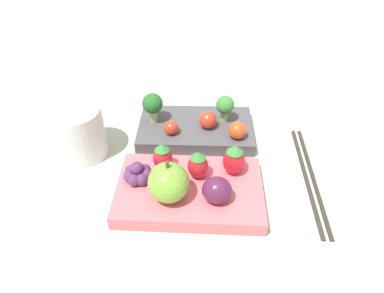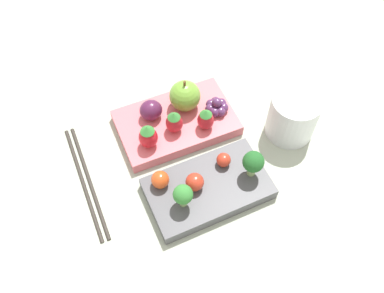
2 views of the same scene
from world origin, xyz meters
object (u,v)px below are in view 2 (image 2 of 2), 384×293
Objects in this scene: broccoli_floret_0 at (183,195)px; bento_box_fruit at (178,122)px; strawberry_0 at (206,119)px; drinking_cup at (293,117)px; cherry_tomato_2 at (195,182)px; cherry_tomato_0 at (160,180)px; apple at (185,96)px; strawberry_1 at (148,136)px; bento_box_savoury at (208,188)px; grape_cluster at (217,107)px; plum at (151,110)px; cherry_tomato_1 at (224,160)px; chopsticks_pair at (86,181)px; broccoli_floret_1 at (253,162)px; strawberry_2 at (174,122)px.

bento_box_fruit is at bearing -105.17° from broccoli_floret_0.
strawberry_0 is 0.52× the size of drinking_cup.
drinking_cup is at bearing -163.20° from cherry_tomato_2.
cherry_tomato_0 and cherry_tomato_2 have the same top height.
strawberry_1 is at bearing 34.83° from apple.
bento_box_savoury is 0.18m from drinking_cup.
grape_cluster is (-0.06, -0.13, 0.02)m from bento_box_savoury.
cherry_tomato_2 is 0.19m from drinking_cup.
plum is at bearing -23.27° from drinking_cup.
cherry_tomato_2 is 0.71× the size of grape_cluster.
plum is at bearing -100.42° from cherry_tomato_0.
drinking_cup reaches higher than cherry_tomato_0.
chopsticks_pair is at bearing -14.06° from cherry_tomato_1.
cherry_tomato_0 is at bearing 153.11° from chopsticks_pair.
strawberry_0 reaches higher than cherry_tomato_2.
drinking_cup is at bearing -159.91° from broccoli_floret_0.
bento_box_fruit is 7.39× the size of cherry_tomato_0.
cherry_tomato_1 is at bearing -151.19° from broccoli_floret_0.
bento_box_savoury is 0.19m from chopsticks_pair.
cherry_tomato_0 is 0.24m from drinking_cup.
cherry_tomato_2 is 0.15m from apple.
broccoli_floret_0 is 0.89× the size of broccoli_floret_1.
strawberry_1 is (0.06, -0.10, 0.03)m from bento_box_savoury.
plum is at bearing 2.64° from apple.
bento_box_fruit is at bearing -119.83° from cherry_tomato_0.
broccoli_floret_1 is at bearing 141.96° from strawberry_1.
bento_box_fruit is 0.05m from plum.
strawberry_0 is at bearing -123.33° from broccoli_floret_0.
grape_cluster is at bearing 150.50° from apple.
strawberry_1 is at bearing -169.33° from chopsticks_pair.
grape_cluster is at bearing 167.44° from plum.
strawberry_2 is (-0.00, -0.11, 0.01)m from cherry_tomato_2.
bento_box_fruit is 0.11m from cherry_tomato_1.
apple is (-0.02, -0.15, 0.04)m from bento_box_savoury.
strawberry_1 is 0.05m from strawberry_2.
drinking_cup reaches higher than bento_box_savoury.
strawberry_1 reaches higher than plum.
apple is at bearing -122.58° from cherry_tomato_0.
strawberry_0 is at bearing 147.39° from plum.
grape_cluster is (-0.11, -0.14, -0.02)m from broccoli_floret_0.
grape_cluster is at bearing -169.43° from strawberry_2.
bento_box_savoury is 4.62× the size of strawberry_0.
cherry_tomato_2 and grape_cluster have the same top height.
broccoli_floret_0 reaches higher than strawberry_2.
broccoli_floret_0 is 0.18m from grape_cluster.
bento_box_savoury is 2.41× the size of drinking_cup.
bento_box_fruit is (0.00, -0.13, -0.00)m from bento_box_savoury.
strawberry_1 is 1.23× the size of plum.
cherry_tomato_2 reaches higher than chopsticks_pair.
drinking_cup is at bearing -171.27° from cherry_tomato_0.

